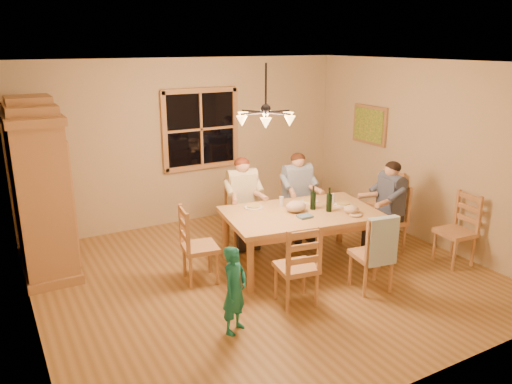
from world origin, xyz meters
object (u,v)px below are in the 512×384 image
chair_near_right (371,266)px  chair_end_left (200,258)px  chair_far_left (243,225)px  adult_plaid_man (298,185)px  chair_spare_front (454,243)px  dining_table (301,218)px  child (235,290)px  adult_woman (242,191)px  chair_spare_back (383,214)px  chair_end_right (387,231)px  wine_bottle_a (313,198)px  chandelier (266,117)px  chair_near_left (296,279)px  wine_bottle_b (329,200)px  armoire (41,194)px  adult_slate_man (390,195)px  chair_far_right (297,218)px

chair_near_right → chair_end_left: (-1.73, 1.23, 0.00)m
chair_far_left → adult_plaid_man: (0.88, -0.14, 0.54)m
chair_spare_front → dining_table: bearing=66.0°
child → adult_woman: bearing=29.1°
dining_table → chair_spare_back: bearing=11.6°
dining_table → chair_end_right: 1.44m
chair_end_right → wine_bottle_a: (-1.18, 0.22, 0.62)m
chandelier → chair_near_left: (-0.04, -0.79, -1.77)m
chair_far_left → chair_near_left: size_ratio=1.00×
dining_table → chair_end_right: bearing=-8.7°
wine_bottle_b → child: size_ratio=0.35×
dining_table → chair_near_left: bearing=-126.6°
chandelier → adult_plaid_man: chandelier is taller
chandelier → armoire: bearing=146.5°
adult_slate_man → child: size_ratio=0.92×
armoire → chair_near_left: size_ratio=2.32×
armoire → chair_spare_back: bearing=-13.2°
chair_near_right → wine_bottle_b: bearing=100.2°
chair_spare_front → chair_spare_back: same height
adult_slate_man → chair_spare_front: bearing=-140.4°
adult_slate_man → child: bearing=114.7°
dining_table → chair_near_left: 1.13m
chair_far_left → child: size_ratio=1.04×
dining_table → wine_bottle_a: wine_bottle_a is taller
armoire → chair_far_right: armoire is taller
adult_plaid_man → wine_bottle_a: size_ratio=2.65×
chair_spare_back → chair_near_left: bearing=116.6°
chair_near_right → child: (-1.88, -0.03, 0.17)m
chair_far_left → chair_end_left: (-1.03, -0.80, 0.00)m
wine_bottle_a → child: wine_bottle_a is taller
chair_end_left → wine_bottle_a: size_ratio=3.00×
adult_slate_man → wine_bottle_a: bearing=88.1°
chair_far_right → chair_near_left: same height
armoire → chair_end_left: armoire is taller
chair_spare_back → dining_table: bearing=101.7°
wine_bottle_a → chair_spare_back: wine_bottle_a is taller
chair_end_right → adult_plaid_man: size_ratio=1.13×
chair_near_left → chair_spare_back: 2.78m
armoire → dining_table: size_ratio=1.06×
chair_near_left → chair_spare_front: size_ratio=1.00×
dining_table → child: (-1.52, -1.04, -0.19)m
wine_bottle_b → adult_slate_man: bearing=-2.4°
chair_far_left → chair_end_right: bearing=153.4°
chair_near_right → chair_end_right: (1.03, 0.80, 0.00)m
chair_far_left → chair_near_right: same height
chair_far_left → chair_near_right: (0.70, -2.03, 0.00)m
dining_table → adult_slate_man: 1.41m
adult_slate_man → chair_far_left: bearing=63.4°
chair_near_left → adult_woman: bearing=90.0°
dining_table → adult_woman: size_ratio=2.48×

